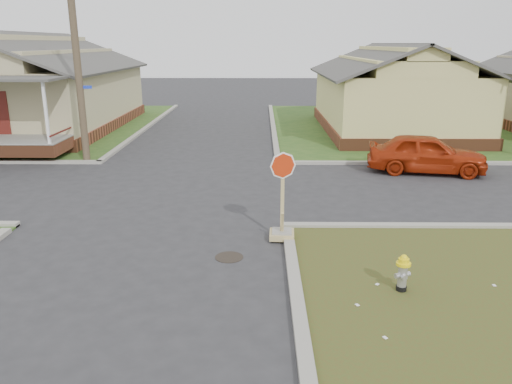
{
  "coord_description": "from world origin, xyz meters",
  "views": [
    {
      "loc": [
        2.92,
        -10.88,
        4.66
      ],
      "look_at": [
        2.79,
        1.0,
        1.1
      ],
      "focal_mm": 35.0,
      "sensor_mm": 36.0,
      "label": 1
    }
  ],
  "objects_px": {
    "utility_pole": "(75,43)",
    "stop_sign": "(282,220)",
    "fire_hydrant": "(403,271)",
    "red_sedan": "(427,153)"
  },
  "relations": [
    {
      "from": "utility_pole",
      "to": "stop_sign",
      "type": "distance_m",
      "value": 12.02
    },
    {
      "from": "utility_pole",
      "to": "stop_sign",
      "type": "xyz_separation_m",
      "value": [
        7.64,
        -8.31,
        -4.15
      ]
    },
    {
      "from": "utility_pole",
      "to": "fire_hydrant",
      "type": "distance_m",
      "value": 15.37
    },
    {
      "from": "fire_hydrant",
      "to": "red_sedan",
      "type": "height_order",
      "value": "red_sedan"
    },
    {
      "from": "fire_hydrant",
      "to": "stop_sign",
      "type": "distance_m",
      "value": 3.5
    },
    {
      "from": "red_sedan",
      "to": "utility_pole",
      "type": "bearing_deg",
      "value": 93.97
    },
    {
      "from": "utility_pole",
      "to": "red_sedan",
      "type": "xyz_separation_m",
      "value": [
        13.26,
        -1.58,
        -3.93
      ]
    },
    {
      "from": "utility_pole",
      "to": "fire_hydrant",
      "type": "xyz_separation_m",
      "value": [
        9.85,
        -11.02,
        -4.2
      ]
    },
    {
      "from": "utility_pole",
      "to": "stop_sign",
      "type": "bearing_deg",
      "value": -47.42
    },
    {
      "from": "red_sedan",
      "to": "fire_hydrant",
      "type": "bearing_deg",
      "value": 170.91
    }
  ]
}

